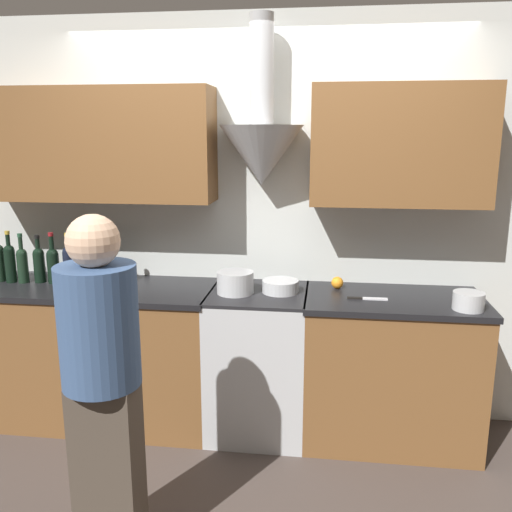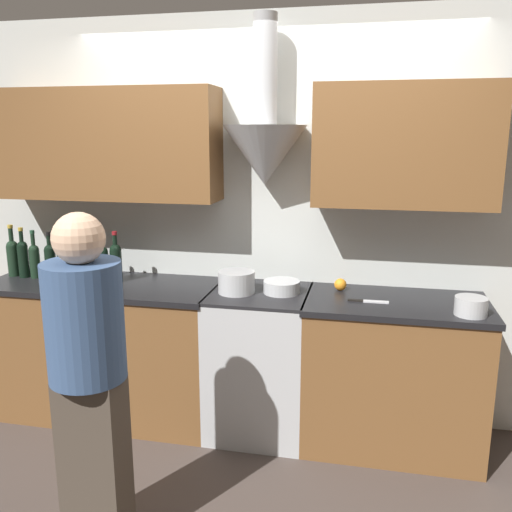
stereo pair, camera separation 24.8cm
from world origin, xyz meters
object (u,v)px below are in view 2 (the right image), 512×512
at_px(stock_pot, 236,282).
at_px(mixing_bowl, 282,287).
at_px(stove_range, 259,361).
at_px(wine_bottle_7, 103,262).
at_px(wine_bottle_2, 35,259).
at_px(person_foreground_left, 88,371).
at_px(wine_bottle_1, 23,257).
at_px(wine_bottle_3, 50,259).
at_px(orange_fruit, 340,284).
at_px(wine_bottle_6, 90,260).
at_px(saucepan, 471,306).
at_px(wine_bottle_8, 116,261).
at_px(wine_bottle_5, 78,259).
at_px(wine_bottle_4, 63,260).

xyz_separation_m(stock_pot, mixing_bowl, (0.27, 0.05, -0.03)).
height_order(stove_range, wine_bottle_7, wine_bottle_7).
bearing_deg(wine_bottle_7, stove_range, -1.07).
xyz_separation_m(wine_bottle_2, stock_pot, (1.41, -0.06, -0.06)).
xyz_separation_m(stove_range, person_foreground_left, (-0.52, -1.14, 0.40)).
bearing_deg(stock_pot, wine_bottle_1, 177.91).
distance_m(wine_bottle_3, orange_fruit, 1.93).
bearing_deg(stove_range, wine_bottle_7, 178.93).
relative_size(wine_bottle_6, wine_bottle_7, 1.06).
bearing_deg(wine_bottle_3, wine_bottle_6, -2.59).
relative_size(stove_range, wine_bottle_1, 2.70).
bearing_deg(wine_bottle_7, wine_bottle_6, 175.06).
xyz_separation_m(wine_bottle_1, stock_pot, (1.49, -0.05, -0.07)).
bearing_deg(person_foreground_left, saucepan, 29.19).
xyz_separation_m(stove_range, wine_bottle_1, (-1.63, 0.02, 0.60)).
xyz_separation_m(wine_bottle_2, saucepan, (2.74, -0.21, -0.08)).
distance_m(wine_bottle_2, mixing_bowl, 1.69).
distance_m(wine_bottle_1, wine_bottle_8, 0.67).
relative_size(wine_bottle_1, wine_bottle_5, 1.03).
height_order(wine_bottle_5, mixing_bowl, wine_bottle_5).
xyz_separation_m(wine_bottle_3, saucepan, (2.64, -0.23, -0.08)).
xyz_separation_m(wine_bottle_4, wine_bottle_7, (0.30, -0.02, 0.00)).
distance_m(stove_range, wine_bottle_7, 1.20).
xyz_separation_m(wine_bottle_2, wine_bottle_4, (0.20, 0.02, 0.00)).
relative_size(wine_bottle_6, wine_bottle_8, 1.02).
height_order(wine_bottle_4, wine_bottle_6, wine_bottle_6).
distance_m(wine_bottle_3, stock_pot, 1.31).
height_order(wine_bottle_3, wine_bottle_8, wine_bottle_8).
relative_size(wine_bottle_4, wine_bottle_6, 0.97).
xyz_separation_m(wine_bottle_3, wine_bottle_8, (0.48, -0.00, 0.01)).
relative_size(wine_bottle_2, person_foreground_left, 0.21).
bearing_deg(wine_bottle_4, wine_bottle_7, -3.20).
height_order(wine_bottle_1, wine_bottle_4, wine_bottle_1).
xyz_separation_m(mixing_bowl, saucepan, (1.06, -0.20, 0.01)).
bearing_deg(wine_bottle_4, wine_bottle_8, 0.29).
height_order(wine_bottle_2, saucepan, wine_bottle_2).
distance_m(wine_bottle_2, wine_bottle_5, 0.31).
bearing_deg(wine_bottle_8, wine_bottle_3, 179.60).
distance_m(wine_bottle_6, person_foreground_left, 1.34).
bearing_deg(person_foreground_left, wine_bottle_7, 114.15).
bearing_deg(wine_bottle_8, person_foreground_left, -69.55).
height_order(wine_bottle_6, stock_pot, wine_bottle_6).
relative_size(wine_bottle_7, person_foreground_left, 0.21).
bearing_deg(mixing_bowl, wine_bottle_5, 178.85).
distance_m(wine_bottle_1, wine_bottle_2, 0.08).
bearing_deg(wine_bottle_6, orange_fruit, 4.02).
bearing_deg(mixing_bowl, person_foreground_left, -119.65).
relative_size(wine_bottle_2, wine_bottle_4, 0.98).
bearing_deg(wine_bottle_1, wine_bottle_2, 3.47).
bearing_deg(wine_bottle_3, mixing_bowl, -1.03).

